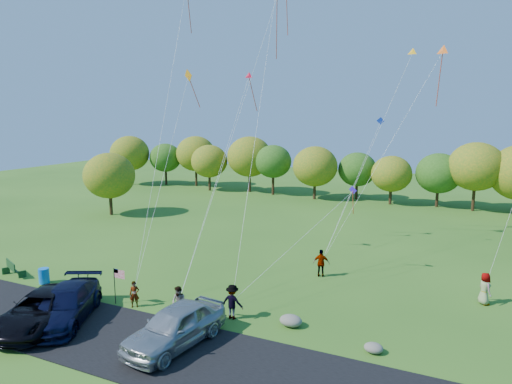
% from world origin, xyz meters
% --- Properties ---
extents(ground, '(140.00, 140.00, 0.00)m').
position_xyz_m(ground, '(0.00, 0.00, 0.00)').
color(ground, '#2E5E1B').
rests_on(ground, ground).
extents(asphalt_lane, '(44.00, 6.00, 0.06)m').
position_xyz_m(asphalt_lane, '(0.00, -4.00, 0.03)').
color(asphalt_lane, black).
rests_on(asphalt_lane, ground).
extents(treeline, '(76.54, 27.53, 8.13)m').
position_xyz_m(treeline, '(0.75, 35.32, 4.68)').
color(treeline, '#3B2715').
rests_on(treeline, ground).
extents(minivan_dark, '(4.84, 6.87, 1.74)m').
position_xyz_m(minivan_dark, '(-6.11, -4.60, 0.93)').
color(minivan_dark, black).
rests_on(minivan_dark, asphalt_lane).
extents(minivan_navy, '(5.01, 6.69, 1.80)m').
position_xyz_m(minivan_navy, '(-5.36, -3.67, 0.96)').
color(minivan_navy, black).
rests_on(minivan_navy, asphalt_lane).
extents(minivan_silver, '(3.11, 6.06, 1.98)m').
position_xyz_m(minivan_silver, '(1.58, -3.37, 1.05)').
color(minivan_silver, '#A3A7AD').
rests_on(minivan_silver, asphalt_lane).
extents(flyer_a, '(0.68, 0.63, 1.55)m').
position_xyz_m(flyer_a, '(-3.25, -0.58, 0.78)').
color(flyer_a, '#4C4C59').
rests_on(flyer_a, ground).
extents(flyer_b, '(1.03, 0.88, 1.85)m').
position_xyz_m(flyer_b, '(0.00, -0.80, 0.93)').
color(flyer_b, '#4C4C59').
rests_on(flyer_b, ground).
extents(flyer_c, '(1.27, 0.75, 1.94)m').
position_xyz_m(flyer_c, '(2.63, 0.50, 0.97)').
color(flyer_c, '#4C4C59').
rests_on(flyer_c, ground).
extents(flyer_d, '(1.21, 0.74, 1.93)m').
position_xyz_m(flyer_d, '(5.12, 8.92, 0.96)').
color(flyer_d, '#4C4C59').
rests_on(flyer_d, ground).
extents(flyer_e, '(1.02, 1.12, 1.92)m').
position_xyz_m(flyer_e, '(15.24, 8.52, 0.96)').
color(flyer_e, '#4C4C59').
rests_on(flyer_e, ground).
extents(park_bench, '(1.94, 1.06, 1.10)m').
position_xyz_m(park_bench, '(-14.35, -0.10, 0.59)').
color(park_bench, '#163E1A').
rests_on(park_bench, ground).
extents(trash_barrel, '(0.68, 0.68, 1.01)m').
position_xyz_m(trash_barrel, '(-11.24, -0.10, 0.51)').
color(trash_barrel, blue).
rests_on(trash_barrel, ground).
extents(flag_assembly, '(0.82, 0.53, 2.21)m').
position_xyz_m(flag_assembly, '(-4.36, -0.70, 1.63)').
color(flag_assembly, black).
rests_on(flag_assembly, ground).
extents(boulder_near, '(1.23, 0.96, 0.61)m').
position_xyz_m(boulder_near, '(5.88, 0.99, 0.31)').
color(boulder_near, gray).
rests_on(boulder_near, ground).
extents(boulder_far, '(0.91, 0.75, 0.47)m').
position_xyz_m(boulder_far, '(10.40, 0.08, 0.24)').
color(boulder_far, gray).
rests_on(boulder_far, ground).
extents(kites_aloft, '(24.42, 8.91, 16.97)m').
position_xyz_m(kites_aloft, '(2.07, 12.86, 17.91)').
color(kites_aloft, '#E25519').
rests_on(kites_aloft, ground).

